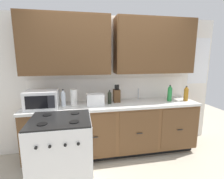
{
  "coord_description": "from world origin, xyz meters",
  "views": [
    {
      "loc": [
        -0.56,
        -2.41,
        1.69
      ],
      "look_at": [
        -0.04,
        0.27,
        1.17
      ],
      "focal_mm": 26.82,
      "sensor_mm": 36.0,
      "label": 1
    }
  ],
  "objects": [
    {
      "name": "knife_block",
      "position": [
        0.07,
        0.39,
        1.04
      ],
      "size": [
        0.11,
        0.14,
        0.31
      ],
      "color": "#52361E",
      "rests_on": "counter_run"
    },
    {
      "name": "sink_faucet",
      "position": [
        0.52,
        0.51,
        1.02
      ],
      "size": [
        0.02,
        0.02,
        0.2
      ],
      "primitive_type": "cylinder",
      "color": "#B2B5BA",
      "rests_on": "counter_run"
    },
    {
      "name": "paper_towel_roll",
      "position": [
        -0.67,
        0.35,
        1.05
      ],
      "size": [
        0.12,
        0.12,
        0.26
      ],
      "primitive_type": "cylinder",
      "color": "white",
      "rests_on": "counter_run"
    },
    {
      "name": "bottle_amber",
      "position": [
        1.32,
        0.23,
        1.05
      ],
      "size": [
        0.08,
        0.08,
        0.27
      ],
      "color": "#9E6619",
      "rests_on": "counter_run"
    },
    {
      "name": "bottle_dark",
      "position": [
        -0.07,
        0.3,
        1.03
      ],
      "size": [
        0.06,
        0.06,
        0.23
      ],
      "color": "black",
      "rests_on": "counter_run"
    },
    {
      "name": "stove_range",
      "position": [
        -0.82,
        -0.33,
        0.47
      ],
      "size": [
        0.76,
        0.68,
        0.95
      ],
      "color": "white",
      "rests_on": "ground_plane"
    },
    {
      "name": "toaster",
      "position": [
        -0.32,
        0.26,
        1.02
      ],
      "size": [
        0.28,
        0.18,
        0.19
      ],
      "color": "white",
      "rests_on": "counter_run"
    },
    {
      "name": "counter_run",
      "position": [
        0.0,
        0.3,
        0.47
      ],
      "size": [
        2.94,
        0.64,
        0.92
      ],
      "color": "black",
      "rests_on": "ground_plane"
    },
    {
      "name": "bottle_clear",
      "position": [
        -0.83,
        0.31,
        1.05
      ],
      "size": [
        0.07,
        0.07,
        0.27
      ],
      "color": "silver",
      "rests_on": "counter_run"
    },
    {
      "name": "microwave",
      "position": [
        -1.14,
        0.25,
        1.06
      ],
      "size": [
        0.48,
        0.37,
        0.28
      ],
      "color": "white",
      "rests_on": "counter_run"
    },
    {
      "name": "ground_plane",
      "position": [
        0.0,
        0.0,
        0.0
      ],
      "size": [
        8.0,
        8.0,
        0.0
      ],
      "primitive_type": "plane",
      "color": "#B2A893"
    },
    {
      "name": "wall_unit",
      "position": [
        0.0,
        0.5,
        1.64
      ],
      "size": [
        4.11,
        0.4,
        2.41
      ],
      "color": "white",
      "rests_on": "ground_plane"
    },
    {
      "name": "bottle_green",
      "position": [
        1.02,
        0.27,
        1.06
      ],
      "size": [
        0.08,
        0.08,
        0.29
      ],
      "color": "#237A38",
      "rests_on": "counter_run"
    }
  ]
}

